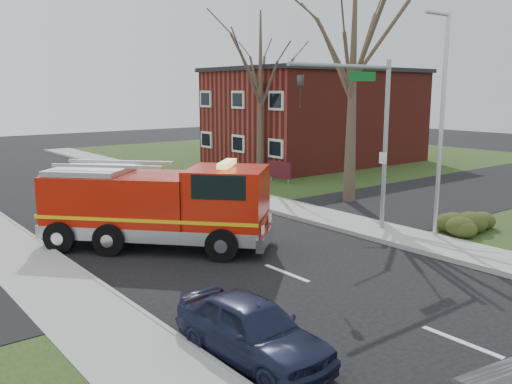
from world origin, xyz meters
TOP-DOWN VIEW (x-y plane):
  - ground at (0.00, 0.00)m, footprint 120.00×120.00m
  - sidewalk_right at (6.20, 0.00)m, footprint 2.40×80.00m
  - sidewalk_left at (-6.20, 0.00)m, footprint 2.40×80.00m
  - brick_building at (19.00, 18.00)m, footprint 15.40×10.40m
  - health_center_sign at (10.50, 12.50)m, footprint 0.12×2.00m
  - hedge_corner at (9.00, -1.00)m, footprint 2.80×2.00m
  - bare_tree_near at (9.50, 6.00)m, footprint 6.00×6.00m
  - bare_tree_far at (11.00, 15.00)m, footprint 5.25×5.25m
  - traffic_signal_mast at (5.21, 1.50)m, footprint 5.29×0.18m
  - streetlight_pole at (7.14, -0.50)m, footprint 1.48×0.16m
  - fire_engine at (-1.65, 5.09)m, footprint 7.36×7.72m
  - parked_car_maroon at (-4.20, -3.64)m, footprint 1.78×4.06m

SIDE VIEW (x-z plane):
  - ground at x=0.00m, z-range 0.00..0.00m
  - sidewalk_right at x=6.20m, z-range 0.00..0.15m
  - sidewalk_left at x=-6.20m, z-range 0.00..0.15m
  - hedge_corner at x=9.00m, z-range 0.13..1.03m
  - parked_car_maroon at x=-4.20m, z-range 0.00..1.36m
  - health_center_sign at x=10.50m, z-range 0.18..1.58m
  - fire_engine at x=-1.65m, z-range -0.15..3.06m
  - brick_building at x=19.00m, z-range 0.03..7.28m
  - streetlight_pole at x=7.14m, z-range 0.35..8.75m
  - traffic_signal_mast at x=5.21m, z-range 1.31..8.11m
  - bare_tree_far at x=11.00m, z-range 1.24..11.74m
  - bare_tree_near at x=9.50m, z-range 1.41..13.41m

